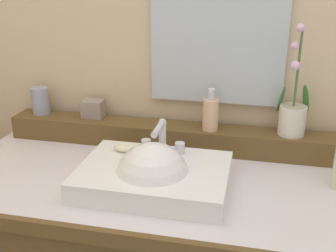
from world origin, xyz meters
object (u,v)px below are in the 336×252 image
tumbler_cup (40,101)px  sink_basin (153,178)px  soap_bar (124,148)px  soap_dispenser (211,113)px  trinket_box (93,109)px  potted_plant (293,114)px

tumbler_cup → sink_basin: bearing=-31.2°
soap_bar → soap_dispenser: bearing=38.5°
soap_dispenser → soap_bar: bearing=-141.5°
soap_bar → tumbler_cup: 0.48m
soap_dispenser → tumbler_cup: size_ratio=1.43×
soap_bar → soap_dispenser: size_ratio=0.47×
soap_bar → sink_basin: bearing=-38.5°
soap_dispenser → trinket_box: size_ratio=1.90×
sink_basin → soap_bar: size_ratio=6.37×
sink_basin → soap_dispenser: soap_dispenser is taller
soap_dispenser → trinket_box: soap_dispenser is taller
sink_basin → tumbler_cup: tumbler_cup is taller
soap_dispenser → tumbler_cup: 0.67m
trinket_box → soap_dispenser: bearing=-4.1°
sink_basin → soap_bar: (-0.12, 0.10, 0.04)m
potted_plant → soap_dispenser: size_ratio=2.52×
potted_plant → tumbler_cup: 0.95m
potted_plant → soap_dispenser: (-0.28, -0.02, -0.01)m
sink_basin → potted_plant: (0.41, 0.32, 0.13)m
potted_plant → soap_bar: bearing=-157.5°
soap_bar → potted_plant: potted_plant is taller
potted_plant → tumbler_cup: (-0.95, 0.01, -0.02)m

